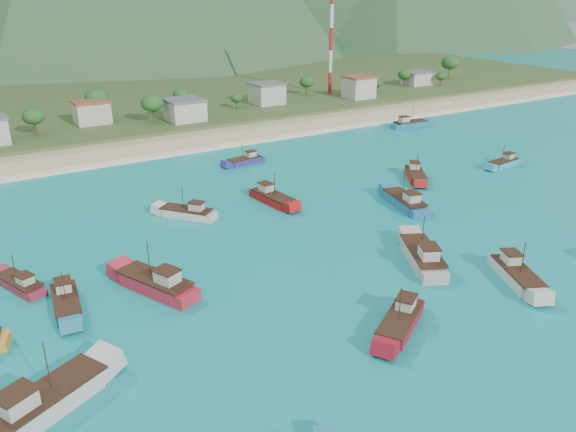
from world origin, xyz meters
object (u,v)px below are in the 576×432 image
radio_tower (331,28)px  boat_13 (516,276)px  boat_17 (415,175)px  boat_20 (20,285)px  boat_24 (400,323)px  boat_4 (272,199)px  boat_6 (66,303)px  boat_8 (156,285)px  boat_14 (423,257)px  boat_15 (44,404)px  boat_9 (188,214)px  boat_16 (245,161)px  boat_7 (405,203)px  boat_28 (410,125)px  boat_0 (504,164)px

radio_tower → boat_13: bearing=-114.8°
boat_13 → boat_17: 42.49m
boat_20 → boat_24: boat_24 is taller
boat_4 → boat_17: (31.26, -3.57, -0.05)m
radio_tower → boat_6: (-106.58, -94.64, -22.63)m
boat_8 → boat_13: bearing=-51.9°
boat_13 → boat_14: bearing=-29.7°
boat_4 → boat_8: size_ratio=0.86×
boat_6 → boat_15: (-5.50, -17.68, 0.33)m
boat_15 → boat_9: bearing=115.2°
boat_8 → boat_13: (41.23, -22.25, -0.15)m
boat_15 → boat_16: size_ratio=1.46×
boat_6 → boat_7: size_ratio=0.84×
boat_9 → boat_28: boat_28 is taller
boat_16 → radio_tower: bearing=-55.7°
boat_0 → boat_28: 38.25m
boat_4 → boat_9: (-15.58, 1.43, -0.07)m
boat_13 → boat_20: (-55.90, 31.98, -0.22)m
boat_9 → boat_16: (22.50, 22.23, -0.11)m
boat_4 → boat_16: (6.92, 23.66, -0.18)m
boat_8 → boat_16: 55.84m
boat_7 → boat_28: (42.51, 44.35, -0.07)m
boat_28 → boat_0: bearing=-5.6°
boat_7 → boat_16: size_ratio=1.32×
radio_tower → boat_9: size_ratio=4.61×
boat_14 → boat_17: boat_14 is taller
boat_0 → boat_28: boat_28 is taller
boat_0 → boat_6: boat_6 is taller
boat_17 → boat_20: size_ratio=1.11×
radio_tower → boat_15: 160.24m
boat_6 → boat_17: (70.28, 14.28, 0.04)m
boat_4 → boat_28: 68.23m
boat_0 → boat_6: size_ratio=0.94×
boat_0 → boat_14: (-47.60, -24.48, 0.35)m
radio_tower → boat_15: radio_tower is taller
boat_6 → boat_16: (45.94, 41.50, -0.10)m
boat_13 → boat_0: bearing=-113.9°
boat_4 → boat_17: boat_4 is taller
boat_4 → boat_15: size_ratio=0.82×
boat_8 → boat_15: 22.66m
boat_20 → boat_28: (104.28, 40.05, 0.23)m
boat_0 → boat_14: bearing=110.0°
boat_9 → boat_17: 47.11m
boat_13 → boat_28: bearing=-98.2°
radio_tower → boat_17: radio_tower is taller
boat_8 → boat_17: bearing=-8.5°
boat_4 → boat_17: bearing=167.7°
boat_6 → boat_28: boat_28 is taller
boat_14 → boat_20: (-48.92, 21.88, -0.40)m
boat_8 → boat_9: size_ratio=1.32×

